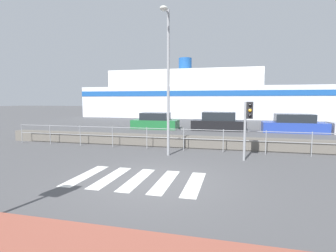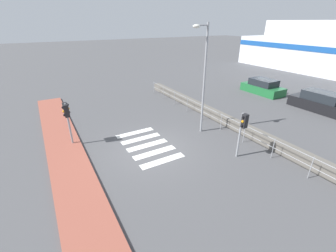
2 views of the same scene
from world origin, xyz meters
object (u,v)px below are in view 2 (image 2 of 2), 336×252
Objects in this scene: traffic_light_far at (243,126)px; parked_car_black at (321,103)px; parked_car_green at (263,87)px; traffic_light_near at (67,113)px; streetlamp at (203,70)px.

traffic_light_far is 10.69m from parked_car_black.
parked_car_green is (-7.07, 10.49, -1.19)m from traffic_light_far.
traffic_light_far is at bearing -80.81° from parked_car_black.
traffic_light_far reaches higher than parked_car_green.
traffic_light_near is 0.63× the size of parked_car_green.
parked_car_black is at bearing 99.19° from traffic_light_far.
streetlamp reaches higher than parked_car_black.
parked_car_green is (-1.45, 17.58, -1.34)m from traffic_light_near.
parked_car_green is 0.90× the size of parked_car_black.
parked_car_green is 5.37m from parked_car_black.
streetlamp is 1.62× the size of parked_car_green.
traffic_light_near is at bearing -128.43° from traffic_light_far.
traffic_light_near is 7.73m from streetlamp.
traffic_light_near reaches higher than traffic_light_far.
traffic_light_far is 12.71m from parked_car_green.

